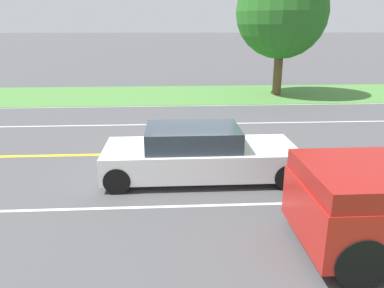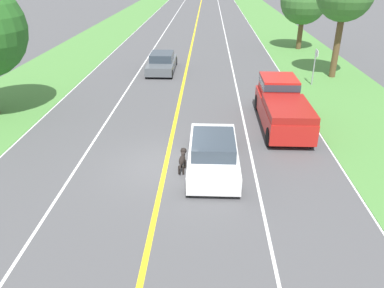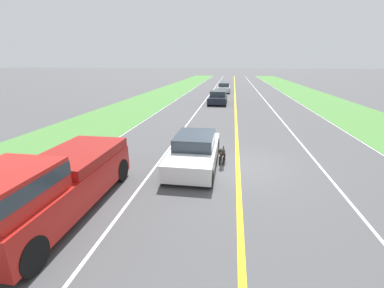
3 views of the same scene
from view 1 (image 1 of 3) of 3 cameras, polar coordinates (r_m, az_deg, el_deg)
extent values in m
plane|color=#4C4C4F|center=(11.37, 0.03, -1.38)|extent=(400.00, 400.00, 0.00)
cube|color=yellow|center=(11.37, 0.03, -1.36)|extent=(0.18, 160.00, 0.01)
cube|color=white|center=(18.13, -1.30, 5.84)|extent=(0.14, 160.00, 0.01)
cube|color=white|center=(8.15, 1.53, -9.37)|extent=(0.10, 160.00, 0.01)
cube|color=white|center=(14.72, -0.78, 3.07)|extent=(0.10, 160.00, 0.01)
cube|color=#4C843D|center=(21.07, -1.61, 7.53)|extent=(6.00, 160.00, 0.03)
cube|color=white|center=(9.44, 1.25, -2.20)|extent=(1.88, 4.77, 0.66)
cube|color=#2D3842|center=(9.25, 0.10, 1.14)|extent=(1.61, 2.29, 0.50)
cylinder|color=black|center=(9.10, 14.23, -4.81)|extent=(0.22, 0.63, 0.63)
cylinder|color=black|center=(8.78, -11.33, -5.45)|extent=(0.22, 0.63, 0.63)
cylinder|color=black|center=(10.63, 11.55, -1.34)|extent=(0.22, 0.63, 0.63)
cylinder|color=black|center=(10.35, -10.12, -1.77)|extent=(0.22, 0.63, 0.63)
ellipsoid|color=black|center=(10.55, -1.56, -0.14)|extent=(0.28, 0.73, 0.26)
cylinder|color=black|center=(10.56, -0.20, -1.87)|extent=(0.08, 0.08, 0.35)
cylinder|color=black|center=(10.58, -2.92, -1.85)|extent=(0.08, 0.08, 0.35)
cylinder|color=black|center=(10.72, -0.18, -1.58)|extent=(0.08, 0.08, 0.35)
cylinder|color=black|center=(10.74, -2.87, -1.57)|extent=(0.08, 0.08, 0.35)
cylinder|color=black|center=(10.51, 0.10, 0.41)|extent=(0.16, 0.21, 0.19)
sphere|color=black|center=(10.49, 0.79, 0.76)|extent=(0.26, 0.26, 0.24)
ellipsoid|color=#331E14|center=(10.50, 1.71, 0.66)|extent=(0.12, 0.12, 0.09)
cone|color=black|center=(10.40, 0.73, 1.14)|extent=(0.08, 0.08, 0.11)
cone|color=black|center=(10.53, 0.73, 1.34)|extent=(0.08, 0.08, 0.11)
cylinder|color=black|center=(10.57, -4.11, 0.07)|extent=(0.07, 0.27, 0.27)
cylinder|color=black|center=(6.21, 24.17, -16.04)|extent=(0.22, 0.83, 0.83)
cylinder|color=black|center=(7.66, 17.96, -8.71)|extent=(0.22, 0.83, 0.83)
cylinder|color=brown|center=(21.38, 12.96, 11.02)|extent=(0.47, 0.47, 2.81)
sphere|color=#286623|center=(21.26, 13.54, 18.99)|extent=(4.81, 4.81, 4.81)
camera|label=2|loc=(15.72, -61.67, 22.35)|focal=35.00mm
camera|label=3|loc=(15.17, 45.38, 14.76)|focal=24.00mm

